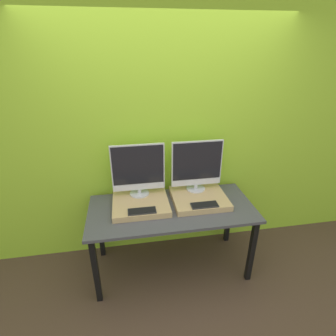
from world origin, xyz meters
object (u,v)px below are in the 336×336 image
(keyboard_right, at_px, (204,205))
(monitor_right, at_px, (197,165))
(keyboard_left, at_px, (142,211))
(monitor_left, at_px, (138,170))

(keyboard_right, bearing_deg, monitor_right, 90.00)
(keyboard_left, height_order, monitor_right, monitor_right)
(monitor_left, bearing_deg, keyboard_left, -90.00)
(keyboard_left, height_order, keyboard_right, same)
(monitor_right, height_order, keyboard_right, monitor_right)
(keyboard_left, bearing_deg, monitor_left, 90.00)
(keyboard_left, bearing_deg, keyboard_right, 0.00)
(keyboard_left, distance_m, monitor_right, 0.73)
(keyboard_left, xyz_separation_m, monitor_right, (0.60, 0.32, 0.27))
(monitor_left, distance_m, monitor_right, 0.60)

